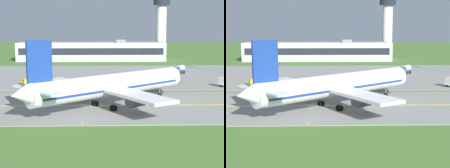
# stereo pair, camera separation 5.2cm
# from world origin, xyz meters

# --- Properties ---
(ground_plane) EXTENTS (500.00, 500.00, 0.00)m
(ground_plane) POSITION_xyz_m (0.00, 0.00, 0.00)
(ground_plane) COLOR #47702D
(taxiway_strip) EXTENTS (240.00, 28.00, 0.10)m
(taxiway_strip) POSITION_xyz_m (0.00, 0.00, 0.05)
(taxiway_strip) COLOR gray
(taxiway_strip) RESTS_ON ground
(apron_pad) EXTENTS (140.00, 52.00, 0.10)m
(apron_pad) POSITION_xyz_m (10.00, 42.00, 0.05)
(apron_pad) COLOR gray
(apron_pad) RESTS_ON ground
(taxiway_centreline) EXTENTS (220.00, 0.60, 0.01)m
(taxiway_centreline) POSITION_xyz_m (0.00, 0.00, 0.11)
(taxiway_centreline) COLOR yellow
(taxiway_centreline) RESTS_ON taxiway_strip
(airplane_lead) EXTENTS (33.00, 29.48, 12.70)m
(airplane_lead) POSITION_xyz_m (3.49, -1.40, 4.13)
(airplane_lead) COLOR white
(airplane_lead) RESTS_ON ground
(service_truck_baggage) EXTENTS (5.02, 6.14, 2.65)m
(service_truck_baggage) POSITION_xyz_m (25.42, 44.14, 1.53)
(service_truck_baggage) COLOR #264CA5
(service_truck_baggage) RESTS_ON ground
(service_truck_fuel) EXTENTS (4.37, 6.69, 2.59)m
(service_truck_fuel) POSITION_xyz_m (-15.99, 20.36, 1.18)
(service_truck_fuel) COLOR yellow
(service_truck_fuel) RESTS_ON ground
(terminal_building) EXTENTS (61.00, 10.98, 8.77)m
(terminal_building) POSITION_xyz_m (-2.15, 88.34, 3.80)
(terminal_building) COLOR #B2B2B7
(terminal_building) RESTS_ON ground
(control_tower) EXTENTS (7.60, 7.60, 28.25)m
(control_tower) POSITION_xyz_m (28.19, 96.95, 16.94)
(control_tower) COLOR silver
(control_tower) RESTS_ON ground
(traffic_cone_near_edge) EXTENTS (0.44, 0.44, 0.60)m
(traffic_cone_near_edge) POSITION_xyz_m (-1.21, -12.87, 0.30)
(traffic_cone_near_edge) COLOR orange
(traffic_cone_near_edge) RESTS_ON ground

